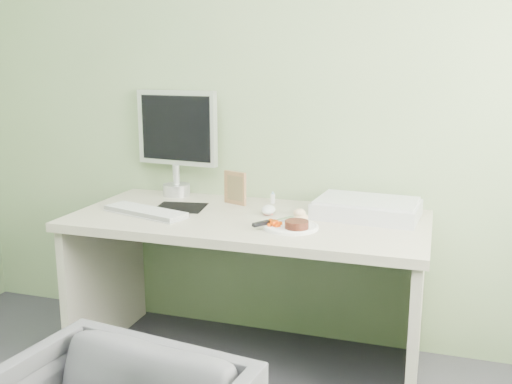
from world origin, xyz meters
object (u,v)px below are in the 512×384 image
(plate, at_px, (291,227))
(scanner, at_px, (367,209))
(desk, at_px, (248,255))
(monitor, at_px, (177,137))

(plate, bearing_deg, scanner, 45.40)
(plate, bearing_deg, desk, 151.54)
(plate, relative_size, scanner, 0.51)
(desk, relative_size, plate, 6.92)
(plate, bearing_deg, monitor, 148.76)
(scanner, distance_m, monitor, 1.06)
(desk, xyz_separation_m, plate, (0.23, -0.13, 0.19))
(scanner, bearing_deg, plate, -129.91)
(monitor, bearing_deg, plate, -24.59)
(plate, xyz_separation_m, scanner, (0.28, 0.28, 0.03))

